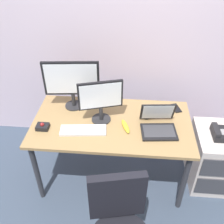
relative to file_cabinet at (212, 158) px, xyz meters
name	(u,v)px	position (x,y,z in m)	size (l,w,h in m)	color
ground_plane	(112,174)	(-1.03, -0.04, -0.32)	(8.00, 8.00, 0.00)	#3A4659
back_wall	(118,26)	(-1.03, 0.70, 1.08)	(6.00, 0.10, 2.80)	silver
desk	(112,129)	(-1.03, -0.04, 0.35)	(1.48, 0.79, 0.75)	#9B794C
file_cabinet	(212,158)	(0.00, 0.00, 0.00)	(0.42, 0.53, 0.63)	beige
desk_phone	(221,133)	(-0.01, -0.02, 0.35)	(0.17, 0.20, 0.09)	black
monitor_main	(71,81)	(-1.43, 0.18, 0.72)	(0.53, 0.18, 0.49)	#262628
monitor_side	(101,99)	(-1.13, -0.02, 0.67)	(0.39, 0.18, 0.41)	#262628
keyboard	(83,130)	(-1.27, -0.19, 0.45)	(0.42, 0.18, 0.03)	silver
laptop	(158,124)	(-0.61, -0.10, 0.49)	(0.34, 0.33, 0.23)	black
trackball_mouse	(43,127)	(-1.64, -0.18, 0.46)	(0.11, 0.09, 0.07)	black
coffee_mug	(147,113)	(-0.71, 0.06, 0.49)	(0.09, 0.08, 0.11)	black
cell_phone	(176,108)	(-0.41, 0.23, 0.44)	(0.07, 0.14, 0.01)	black
banana	(125,126)	(-0.90, -0.11, 0.45)	(0.19, 0.04, 0.04)	yellow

